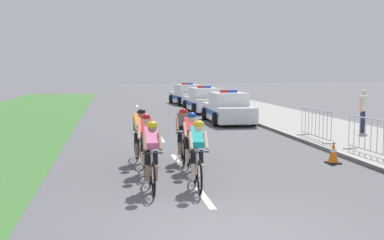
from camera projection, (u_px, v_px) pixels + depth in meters
ground_plane at (232, 235)px, 7.21m from camera, size 160.00×160.00×0.00m
sidewalk_slab at (300, 122)px, 22.14m from camera, size 4.62×60.00×0.12m
kerb_edge at (255, 123)px, 21.75m from camera, size 0.16×60.00×0.13m
lane_markings_centre at (156, 132)px, 19.06m from camera, size 0.14×29.60×0.01m
cyclist_lead at (152, 154)px, 9.75m from camera, size 0.42×1.72×1.56m
cyclist_second at (197, 153)px, 9.89m from camera, size 0.44×1.72×1.56m
cyclist_third at (146, 142)px, 11.35m from camera, size 0.45×1.72×1.56m
cyclist_fourth at (191, 140)px, 11.71m from camera, size 0.43×1.72×1.56m
cyclist_fifth at (140, 135)px, 12.67m from camera, size 0.45×1.72×1.56m
cyclist_sixth at (183, 134)px, 12.80m from camera, size 0.45×1.72×1.56m
police_car_nearest at (228, 109)px, 22.32m from camera, size 2.06×4.43×1.59m
police_car_second at (204, 101)px, 28.02m from camera, size 2.13×4.46×1.59m
police_car_third at (187, 95)px, 34.22m from camera, size 2.32×4.55×1.59m
crowd_barrier_middle at (371, 137)px, 13.21m from camera, size 0.60×2.32×1.07m
crowd_barrier_rear at (316, 124)px, 16.24m from camera, size 0.52×2.32×1.07m
traffic_cone_near at (333, 152)px, 12.63m from camera, size 0.36×0.36×0.64m
spectator_closest at (363, 108)px, 17.93m from camera, size 0.46×0.40×1.68m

